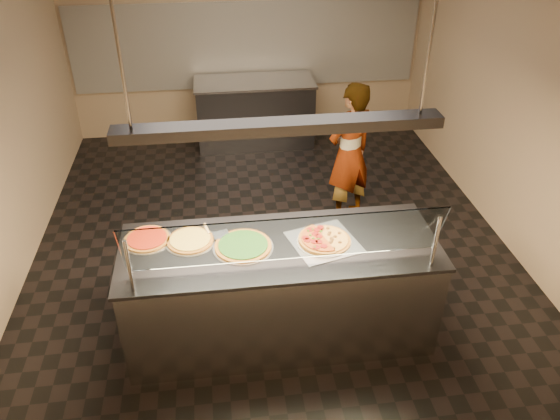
{
  "coord_description": "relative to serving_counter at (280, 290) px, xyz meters",
  "views": [
    {
      "loc": [
        -0.53,
        -4.75,
        3.5
      ],
      "look_at": [
        -0.03,
        -0.92,
        1.02
      ],
      "focal_mm": 35.0,
      "sensor_mm": 36.0,
      "label": 1
    }
  ],
  "objects": [
    {
      "name": "pizza_tomato",
      "position": [
        -1.05,
        0.21,
        0.48
      ],
      "size": [
        0.39,
        0.39,
        0.03
      ],
      "color": "silver",
      "rests_on": "serving_counter"
    },
    {
      "name": "ground",
      "position": [
        0.08,
        1.3,
        -0.48
      ],
      "size": [
        5.0,
        6.0,
        0.02
      ],
      "primitive_type": "cube",
      "color": "black",
      "rests_on": "ground"
    },
    {
      "name": "pizza_spinach",
      "position": [
        -0.29,
        0.02,
        0.48
      ],
      "size": [
        0.48,
        0.48,
        0.03
      ],
      "color": "silver",
      "rests_on": "serving_counter"
    },
    {
      "name": "worker",
      "position": [
        0.99,
        1.74,
        0.34
      ],
      "size": [
        0.7,
        0.62,
        1.61
      ],
      "primitive_type": "imported",
      "rotation": [
        0.0,
        0.0,
        3.65
      ],
      "color": "#3B3949",
      "rests_on": "ground"
    },
    {
      "name": "wall_front",
      "position": [
        0.08,
        -1.71,
        1.03
      ],
      "size": [
        5.0,
        0.02,
        3.0
      ],
      "primitive_type": "cube",
      "color": "#937E5F",
      "rests_on": "ground"
    },
    {
      "name": "wall_back",
      "position": [
        0.08,
        4.31,
        1.03
      ],
      "size": [
        5.0,
        0.02,
        3.0
      ],
      "primitive_type": "cube",
      "color": "#937E5F",
      "rests_on": "ground"
    },
    {
      "name": "serving_counter",
      "position": [
        0.0,
        0.0,
        0.0
      ],
      "size": [
        2.53,
        0.94,
        0.93
      ],
      "color": "#B7B7BC",
      "rests_on": "ground"
    },
    {
      "name": "half_pizza_sausage",
      "position": [
        0.46,
        0.0,
        0.49
      ],
      "size": [
        0.31,
        0.45,
        0.04
      ],
      "color": "brown",
      "rests_on": "perforated_tray"
    },
    {
      "name": "lamp_rod_right",
      "position": [
        1.0,
        0.0,
        2.03
      ],
      "size": [
        0.02,
        0.02,
        1.01
      ],
      "primitive_type": "cylinder",
      "color": "#B7B7BC",
      "rests_on": "ceiling"
    },
    {
      "name": "wall_right",
      "position": [
        2.59,
        1.3,
        1.03
      ],
      "size": [
        0.02,
        6.0,
        3.0
      ],
      "primitive_type": "cube",
      "color": "#937E5F",
      "rests_on": "ground"
    },
    {
      "name": "heat_lamp_housing",
      "position": [
        0.0,
        0.0,
        1.48
      ],
      "size": [
        2.3,
        0.18,
        0.08
      ],
      "primitive_type": "cube",
      "color": "#313136",
      "rests_on": "ceiling"
    },
    {
      "name": "half_pizza_pepperoni",
      "position": [
        0.26,
        0.0,
        0.5
      ],
      "size": [
        0.31,
        0.45,
        0.05
      ],
      "color": "brown",
      "rests_on": "perforated_tray"
    },
    {
      "name": "pizza_spatula",
      "position": [
        -0.52,
        0.23,
        0.49
      ],
      "size": [
        0.22,
        0.23,
        0.02
      ],
      "color": "#B7B7BC",
      "rests_on": "pizza_spinach"
    },
    {
      "name": "lamp_rod_left",
      "position": [
        -1.0,
        0.0,
        2.03
      ],
      "size": [
        0.02,
        0.02,
        1.01
      ],
      "primitive_type": "cylinder",
      "color": "#B7B7BC",
      "rests_on": "ceiling"
    },
    {
      "name": "prep_table",
      "position": [
        0.14,
        3.85,
        0.0
      ],
      "size": [
        1.67,
        0.74,
        0.93
      ],
      "color": "#313136",
      "rests_on": "ground"
    },
    {
      "name": "pizza_cheese",
      "position": [
        -0.7,
        0.15,
        0.48
      ],
      "size": [
        0.4,
        0.4,
        0.03
      ],
      "color": "silver",
      "rests_on": "serving_counter"
    },
    {
      "name": "perforated_tray",
      "position": [
        0.36,
        0.0,
        0.47
      ],
      "size": [
        0.61,
        0.61,
        0.01
      ],
      "color": "silver",
      "rests_on": "serving_counter"
    },
    {
      "name": "sneeze_guard",
      "position": [
        -0.0,
        -0.34,
        0.76
      ],
      "size": [
        2.29,
        0.18,
        0.54
      ],
      "color": "#B7B7BC",
      "rests_on": "serving_counter"
    },
    {
      "name": "tile_band",
      "position": [
        0.08,
        4.28,
        0.83
      ],
      "size": [
        4.9,
        0.02,
        1.2
      ],
      "primitive_type": "cube",
      "color": "silver",
      "rests_on": "wall_back"
    }
  ]
}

